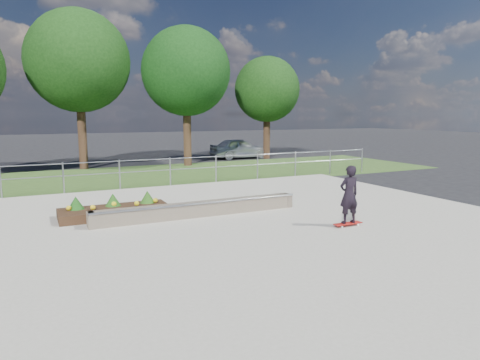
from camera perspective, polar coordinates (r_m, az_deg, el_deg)
name	(u,v)px	position (r m, az deg, el deg)	size (l,w,h in m)	color
ground	(259,232)	(10.75, 2.57, -6.98)	(120.00, 120.00, 0.00)	black
grass_verge	(149,176)	(20.89, -12.03, 0.58)	(30.00, 8.00, 0.02)	#335120
concrete_slab	(259,231)	(10.75, 2.58, -6.82)	(15.00, 15.00, 0.06)	#A4A192
fence	(170,168)	(17.44, -9.30, 1.59)	(20.06, 0.06, 1.20)	#95979D
tree_mid_left	(78,61)	(24.35, -20.77, 14.57)	(5.25, 5.25, 8.25)	#321D14
tree_mid_right	(186,72)	(24.52, -7.19, 14.13)	(4.90, 4.90, 7.70)	#332014
tree_far_right	(267,90)	(28.31, 3.63, 11.92)	(4.20, 4.20, 6.60)	black
grind_ledge	(199,209)	(12.16, -5.49, -3.87)	(6.00, 0.44, 0.43)	brown
planter_bed	(115,209)	(12.66, -16.38, -3.78)	(3.00, 1.20, 0.61)	black
skateboarder	(349,195)	(11.25, 14.34, -1.93)	(0.80, 0.40, 1.58)	silver
parked_car	(240,148)	(28.33, -0.02, 4.24)	(1.60, 3.97, 1.35)	#B5BBC0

